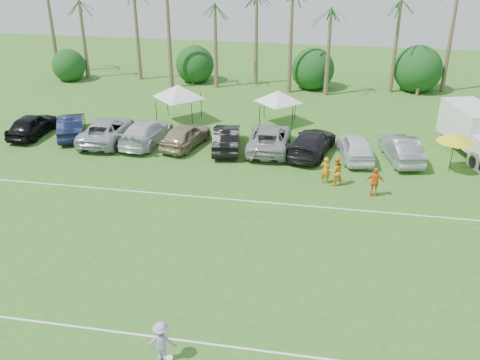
# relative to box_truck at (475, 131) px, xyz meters

# --- Properties ---
(field_lines) EXTENTS (80.00, 12.10, 0.01)m
(field_lines) POSITION_rel_box_truck_xyz_m (-18.09, -15.74, -1.76)
(field_lines) COLOR white
(field_lines) RESTS_ON ground
(palm_tree_0) EXTENTS (2.40, 2.40, 8.90)m
(palm_tree_0) POSITION_rel_box_truck_xyz_m (-40.09, 14.26, 5.72)
(palm_tree_0) COLOR brown
(palm_tree_0) RESTS_ON ground
(palm_tree_4) EXTENTS (2.40, 2.40, 8.90)m
(palm_tree_4) POSITION_rel_box_truck_xyz_m (-22.09, 14.26, 5.72)
(palm_tree_4) COLOR brown
(palm_tree_4) RESTS_ON ground
(palm_tree_5) EXTENTS (2.40, 2.40, 9.90)m
(palm_tree_5) POSITION_rel_box_truck_xyz_m (-18.09, 14.26, 6.59)
(palm_tree_5) COLOR brown
(palm_tree_5) RESTS_ON ground
(palm_tree_8) EXTENTS (2.40, 2.40, 8.90)m
(palm_tree_8) POSITION_rel_box_truck_xyz_m (-5.09, 14.26, 5.72)
(palm_tree_8) COLOR brown
(palm_tree_8) RESTS_ON ground
(palm_tree_9) EXTENTS (2.40, 2.40, 9.90)m
(palm_tree_9) POSITION_rel_box_truck_xyz_m (-0.09, 14.26, 6.59)
(palm_tree_9) COLOR brown
(palm_tree_9) RESTS_ON ground
(bush_tree_0) EXTENTS (4.00, 4.00, 4.00)m
(bush_tree_0) POSITION_rel_box_truck_xyz_m (-37.09, 15.26, 0.03)
(bush_tree_0) COLOR brown
(bush_tree_0) RESTS_ON ground
(bush_tree_1) EXTENTS (4.00, 4.00, 4.00)m
(bush_tree_1) POSITION_rel_box_truck_xyz_m (-24.09, 15.26, 0.03)
(bush_tree_1) COLOR brown
(bush_tree_1) RESTS_ON ground
(bush_tree_2) EXTENTS (4.00, 4.00, 4.00)m
(bush_tree_2) POSITION_rel_box_truck_xyz_m (-12.09, 15.26, 0.03)
(bush_tree_2) COLOR brown
(bush_tree_2) RESTS_ON ground
(bush_tree_3) EXTENTS (4.00, 4.00, 4.00)m
(bush_tree_3) POSITION_rel_box_truck_xyz_m (-2.09, 15.26, 0.03)
(bush_tree_3) COLOR brown
(bush_tree_3) RESTS_ON ground
(sideline_player_a) EXTENTS (0.67, 0.47, 1.75)m
(sideline_player_a) POSITION_rel_box_truck_xyz_m (-10.01, -6.44, -0.89)
(sideline_player_a) COLOR orange
(sideline_player_a) RESTS_ON ground
(sideline_player_b) EXTENTS (1.13, 1.02, 1.89)m
(sideline_player_b) POSITION_rel_box_truck_xyz_m (-9.37, -6.62, -0.82)
(sideline_player_b) COLOR orange
(sideline_player_b) RESTS_ON ground
(sideline_player_c) EXTENTS (1.08, 0.48, 1.83)m
(sideline_player_c) POSITION_rel_box_truck_xyz_m (-7.05, -7.73, -0.85)
(sideline_player_c) COLOR orange
(sideline_player_c) RESTS_ON ground
(box_truck) EXTENTS (4.21, 6.82, 3.30)m
(box_truck) POSITION_rel_box_truck_xyz_m (0.00, 0.00, 0.00)
(box_truck) COLOR silver
(box_truck) RESTS_ON ground
(canopy_tent_left) EXTENTS (4.50, 4.50, 3.65)m
(canopy_tent_left) POSITION_rel_box_truck_xyz_m (-22.21, 2.99, 1.36)
(canopy_tent_left) COLOR black
(canopy_tent_left) RESTS_ON ground
(canopy_tent_right) EXTENTS (4.01, 4.01, 3.25)m
(canopy_tent_right) POSITION_rel_box_truck_xyz_m (-14.23, 3.96, 1.02)
(canopy_tent_right) COLOR black
(canopy_tent_right) RESTS_ON ground
(market_umbrella) EXTENTS (2.40, 2.40, 2.67)m
(market_umbrella) POSITION_rel_box_truck_xyz_m (-2.00, -3.30, 0.63)
(market_umbrella) COLOR black
(market_umbrella) RESTS_ON ground
(frisbee_player) EXTENTS (1.17, 0.88, 1.71)m
(frisbee_player) POSITION_rel_box_truck_xyz_m (-15.42, -22.83, -0.91)
(frisbee_player) COLOR #9A8FCB
(frisbee_player) RESTS_ON ground
(parked_car_0) EXTENTS (2.07, 5.07, 1.72)m
(parked_car_0) POSITION_rel_box_truck_xyz_m (-32.46, -2.05, -0.90)
(parked_car_0) COLOR black
(parked_car_0) RESTS_ON ground
(parked_car_1) EXTENTS (3.75, 5.52, 1.72)m
(parked_car_1) POSITION_rel_box_truck_xyz_m (-29.41, -1.65, -0.90)
(parked_car_1) COLOR #101734
(parked_car_1) RESTS_ON ground
(parked_car_2) EXTENTS (3.18, 6.33, 1.72)m
(parked_car_2) POSITION_rel_box_truck_xyz_m (-26.37, -2.12, -0.90)
(parked_car_2) COLOR #A3A9AF
(parked_car_2) RESTS_ON ground
(parked_car_3) EXTENTS (2.92, 6.12, 1.72)m
(parked_car_3) POSITION_rel_box_truck_xyz_m (-23.32, -1.97, -0.90)
(parked_car_3) COLOR silver
(parked_car_3) RESTS_ON ground
(parked_car_4) EXTENTS (3.16, 5.39, 1.72)m
(parked_car_4) POSITION_rel_box_truck_xyz_m (-20.28, -2.09, -0.90)
(parked_car_4) COLOR gray
(parked_car_4) RESTS_ON ground
(parked_car_5) EXTENTS (2.62, 5.44, 1.72)m
(parked_car_5) POSITION_rel_box_truck_xyz_m (-17.23, -2.11, -0.90)
(parked_car_5) COLOR black
(parked_car_5) RESTS_ON ground
(parked_car_6) EXTENTS (3.04, 6.28, 1.72)m
(parked_car_6) POSITION_rel_box_truck_xyz_m (-14.19, -1.58, -0.90)
(parked_car_6) COLOR #9A9B9E
(parked_car_6) RESTS_ON ground
(parked_car_7) EXTENTS (3.62, 6.31, 1.72)m
(parked_car_7) POSITION_rel_box_truck_xyz_m (-11.14, -1.84, -0.90)
(parked_car_7) COLOR black
(parked_car_7) RESTS_ON ground
(parked_car_8) EXTENTS (2.82, 5.31, 1.72)m
(parked_car_8) POSITION_rel_box_truck_xyz_m (-8.10, -2.11, -0.90)
(parked_car_8) COLOR white
(parked_car_8) RESTS_ON ground
(parked_car_9) EXTENTS (2.94, 5.50, 1.72)m
(parked_car_9) POSITION_rel_box_truck_xyz_m (-5.06, -1.86, -0.90)
(parked_car_9) COLOR gray
(parked_car_9) RESTS_ON ground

